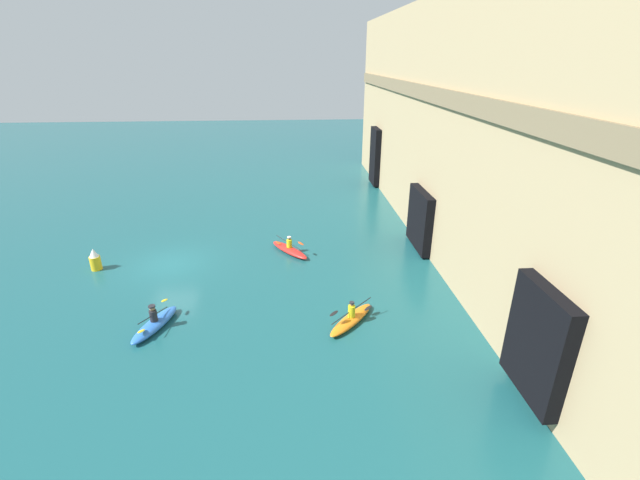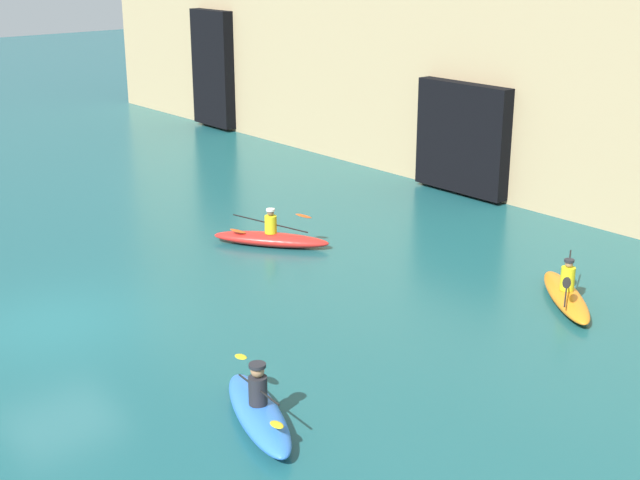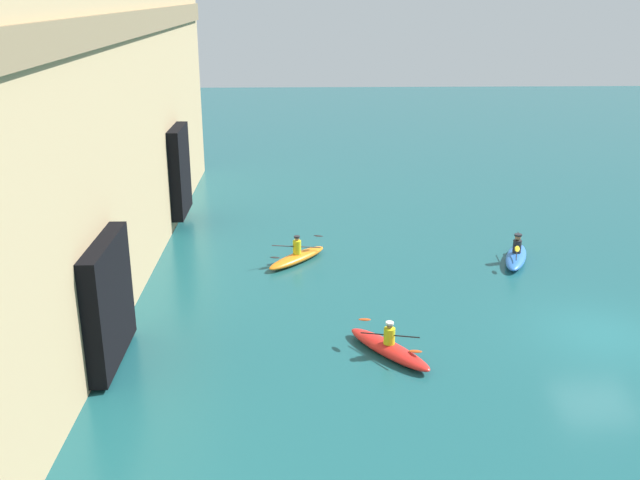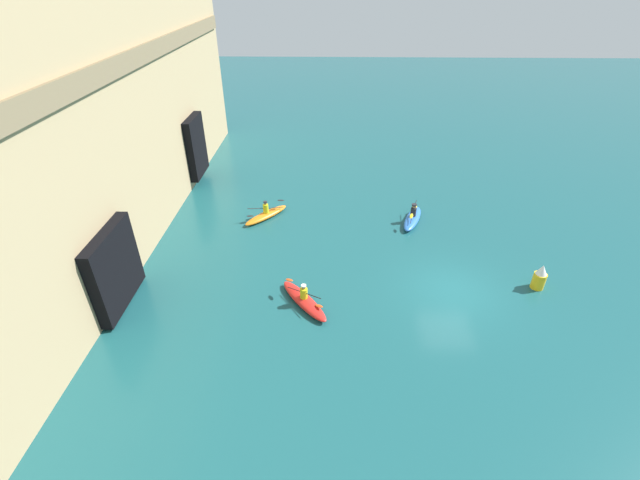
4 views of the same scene
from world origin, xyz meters
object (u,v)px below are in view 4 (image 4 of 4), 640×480
at_px(kayak_red, 304,300).
at_px(marker_buoy, 540,277).
at_px(kayak_blue, 413,218).
at_px(kayak_orange, 266,214).

xyz_separation_m(kayak_red, marker_buoy, (1.41, -10.65, 0.36)).
bearing_deg(marker_buoy, kayak_blue, 38.89).
height_order(kayak_blue, marker_buoy, marker_buoy).
height_order(kayak_red, marker_buoy, marker_buoy).
distance_m(kayak_red, marker_buoy, 10.75).
relative_size(kayak_red, marker_buoy, 2.41).
bearing_deg(kayak_red, kayak_blue, 105.06).
bearing_deg(marker_buoy, kayak_red, 97.55).
height_order(kayak_red, kayak_blue, kayak_blue).
bearing_deg(kayak_red, kayak_orange, 162.99).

